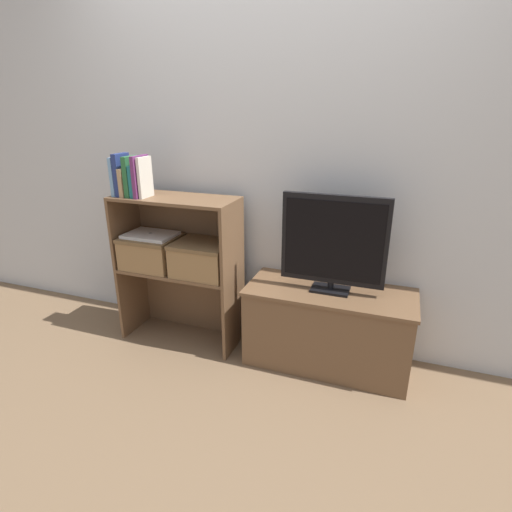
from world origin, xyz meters
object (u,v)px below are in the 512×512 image
(storage_basket_left, at_px, (152,250))
(tv_stand, at_px, (328,327))
(book_plum, at_px, (141,177))
(laptop, at_px, (151,235))
(tv, at_px, (334,242))
(book_ivory, at_px, (145,177))
(book_navy, at_px, (122,175))
(book_tan, at_px, (127,182))
(book_teal, at_px, (137,181))
(storage_basket_right, at_px, (203,257))
(book_skyblue, at_px, (118,176))
(book_forest, at_px, (132,176))

(storage_basket_left, bearing_deg, tv_stand, 2.45)
(tv_stand, relative_size, book_plum, 3.93)
(tv_stand, xyz_separation_m, laptop, (-1.18, -0.05, 0.48))
(tv, xyz_separation_m, book_ivory, (-1.15, -0.10, 0.32))
(book_plum, bearing_deg, book_navy, 180.00)
(book_tan, bearing_deg, book_plum, 0.00)
(book_teal, bearing_deg, storage_basket_right, 6.95)
(book_skyblue, bearing_deg, book_tan, 0.00)
(book_navy, height_order, book_ivory, book_navy)
(storage_basket_left, distance_m, laptop, 0.10)
(book_navy, bearing_deg, book_tan, 0.00)
(book_skyblue, bearing_deg, storage_basket_right, 5.20)
(book_teal, bearing_deg, tv_stand, 4.72)
(book_tan, bearing_deg, storage_basket_right, 5.95)
(book_plum, height_order, storage_basket_right, book_plum)
(tv_stand, height_order, book_forest, book_forest)
(tv, height_order, book_navy, book_navy)
(tv_stand, relative_size, book_navy, 3.82)
(book_forest, bearing_deg, storage_basket_right, 6.42)
(book_ivory, bearing_deg, laptop, 125.45)
(tv, xyz_separation_m, book_forest, (-1.24, -0.10, 0.32))
(book_forest, distance_m, laptop, 0.39)
(book_teal, distance_m, storage_basket_left, 0.47)
(book_navy, distance_m, laptop, 0.41)
(book_skyblue, bearing_deg, laptop, 16.54)
(book_navy, xyz_separation_m, book_forest, (0.07, 0.00, -0.01))
(book_skyblue, relative_size, laptop, 0.74)
(book_tan, height_order, laptop, book_tan)
(tv_stand, height_order, tv, tv)
(book_ivory, relative_size, storage_basket_right, 0.69)
(tv, distance_m, book_skyblue, 1.39)
(book_teal, xyz_separation_m, laptop, (0.03, 0.05, -0.36))
(book_forest, xyz_separation_m, book_ivory, (0.10, 0.00, -0.00))
(book_forest, bearing_deg, storage_basket_left, 38.50)
(book_navy, xyz_separation_m, storage_basket_left, (0.13, 0.05, -0.49))
(book_skyblue, height_order, book_plum, book_plum)
(book_tan, distance_m, book_plum, 0.11)
(book_plum, relative_size, book_ivory, 1.03)
(tv_stand, xyz_separation_m, book_skyblue, (-1.35, -0.10, 0.86))
(book_tan, distance_m, book_ivory, 0.14)
(book_forest, xyz_separation_m, storage_basket_left, (0.06, 0.05, -0.49))
(book_navy, distance_m, book_plum, 0.14)
(tv, xyz_separation_m, book_plum, (-1.18, -0.10, 0.32))
(book_plum, distance_m, book_ivory, 0.03)
(book_navy, relative_size, book_ivory, 1.06)
(storage_basket_right, bearing_deg, book_navy, -174.46)
(book_teal, relative_size, book_plum, 0.77)
(storage_basket_right, relative_size, laptop, 1.11)
(laptop, bearing_deg, book_ivory, -54.55)
(book_forest, bearing_deg, tv, 4.52)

